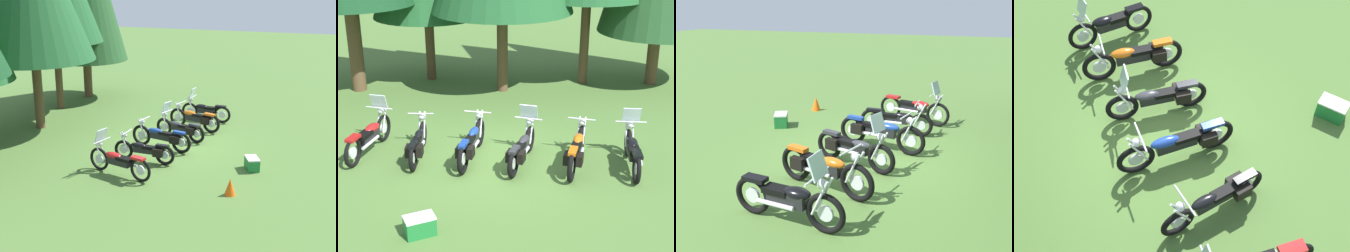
% 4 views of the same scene
% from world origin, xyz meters
% --- Properties ---
extents(ground_plane, '(80.00, 80.00, 0.00)m').
position_xyz_m(ground_plane, '(0.00, 0.00, 0.00)').
color(ground_plane, '#4C7033').
extents(motorcycle_1, '(0.66, 2.14, 0.99)m').
position_xyz_m(motorcycle_1, '(-1.96, 0.09, 0.42)').
color(motorcycle_1, black).
rests_on(motorcycle_1, ground_plane).
extents(motorcycle_2, '(0.82, 2.39, 1.03)m').
position_xyz_m(motorcycle_2, '(-0.60, 0.04, 0.46)').
color(motorcycle_2, black).
rests_on(motorcycle_2, ground_plane).
extents(motorcycle_3, '(0.92, 2.13, 1.36)m').
position_xyz_m(motorcycle_3, '(0.66, -0.22, 0.45)').
color(motorcycle_3, black).
rests_on(motorcycle_3, ground_plane).
extents(motorcycle_4, '(0.90, 2.28, 1.04)m').
position_xyz_m(motorcycle_4, '(2.00, -0.37, 0.47)').
color(motorcycle_4, black).
rests_on(motorcycle_4, ground_plane).
extents(motorcycle_5, '(0.77, 2.18, 1.37)m').
position_xyz_m(motorcycle_5, '(3.34, -0.40, 0.47)').
color(motorcycle_5, black).
rests_on(motorcycle_5, ground_plane).
extents(picnic_cooler, '(0.70, 0.59, 0.40)m').
position_xyz_m(picnic_cooler, '(-1.36, -3.31, 0.20)').
color(picnic_cooler, '#1E7233').
rests_on(picnic_cooler, ground_plane).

